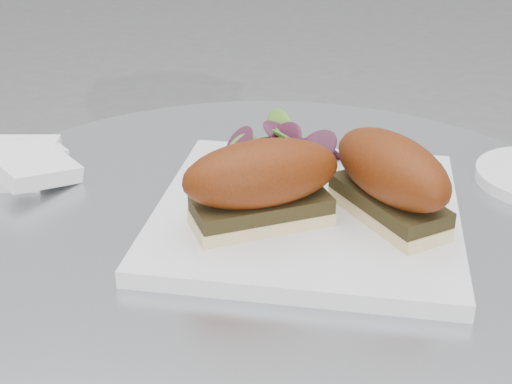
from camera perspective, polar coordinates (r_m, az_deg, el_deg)
plate at (r=0.68m, az=4.12°, el=-1.67°), size 0.29×0.29×0.02m
sandwich_left at (r=0.63m, az=0.45°, el=0.77°), size 0.16×0.12×0.08m
sandwich_right at (r=0.65m, az=10.73°, el=1.18°), size 0.13×0.15×0.08m
salad at (r=0.74m, az=2.37°, el=3.41°), size 0.12×0.12×0.05m
napkin at (r=0.81m, az=-18.51°, el=1.68°), size 0.16×0.16×0.02m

